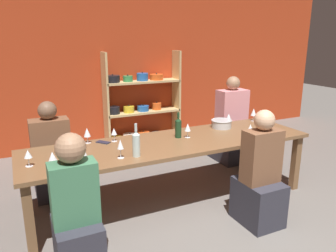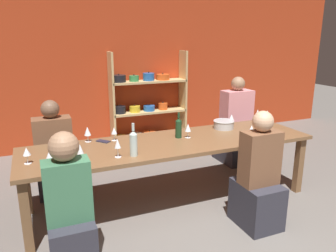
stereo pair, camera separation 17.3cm
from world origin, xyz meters
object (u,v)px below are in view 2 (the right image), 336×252
at_px(person_near_b, 258,185).
at_px(wine_glass_empty_a, 50,155).
at_px(wine_glass_red_d, 267,114).
at_px(wine_bottle_green, 134,143).
at_px(person_near_a, 70,219).
at_px(wine_glass_white_c, 251,130).
at_px(person_far_b, 55,159).
at_px(person_far_a, 235,131).
at_px(wine_glass_red_e, 231,118).
at_px(wine_glass_empty_b, 80,150).
at_px(dining_table, 172,147).
at_px(wine_glass_red_a, 258,113).
at_px(wine_glass_red_c, 87,132).
at_px(cell_phone, 103,141).
at_px(wine_glass_white_b, 27,152).
at_px(wine_glass_red_b, 114,131).
at_px(wine_glass_empty_c, 188,128).
at_px(shelf_unit, 145,108).
at_px(mixing_bowl, 224,124).
at_px(wine_glass_white_a, 118,144).
at_px(wine_bottle_dark, 179,128).

bearing_deg(person_near_b, wine_glass_empty_a, 163.63).
bearing_deg(wine_glass_red_d, wine_bottle_green, -164.84).
relative_size(wine_bottle_green, person_near_a, 0.28).
relative_size(wine_glass_empty_a, wine_glass_white_c, 0.94).
relative_size(person_near_a, person_far_b, 1.03).
bearing_deg(person_far_a, wine_glass_red_e, 49.90).
bearing_deg(wine_glass_empty_b, dining_table, 13.69).
distance_m(wine_glass_red_a, wine_glass_red_c, 2.23).
bearing_deg(wine_glass_red_e, dining_table, -162.35).
relative_size(wine_glass_white_c, cell_phone, 0.98).
xyz_separation_m(wine_glass_red_a, person_near_a, (-2.57, -1.05, -0.39)).
xyz_separation_m(wine_glass_empty_b, person_near_a, (-0.17, -0.47, -0.40)).
xyz_separation_m(wine_bottle_green, wine_glass_white_c, (1.36, 0.00, -0.02)).
relative_size(wine_glass_red_c, wine_glass_white_b, 1.11).
bearing_deg(person_far_a, wine_glass_red_c, 11.54).
distance_m(wine_glass_red_a, person_near_a, 2.80).
relative_size(wine_glass_empty_a, wine_glass_red_d, 0.94).
relative_size(wine_glass_red_b, person_near_b, 0.13).
height_order(wine_glass_red_b, wine_glass_white_b, wine_glass_white_b).
height_order(wine_glass_red_e, wine_glass_empty_c, wine_glass_empty_c).
xyz_separation_m(wine_glass_red_e, person_near_b, (-0.38, -1.07, -0.39)).
bearing_deg(person_near_b, person_near_a, 178.69).
distance_m(wine_glass_red_b, wine_glass_white_b, 0.96).
height_order(wine_glass_red_c, person_near_a, person_near_a).
bearing_deg(shelf_unit, person_far_b, -139.50).
bearing_deg(wine_glass_red_d, dining_table, -169.39).
bearing_deg(dining_table, person_far_a, 30.10).
height_order(wine_glass_red_b, wine_glass_empty_c, wine_glass_empty_c).
xyz_separation_m(wine_glass_red_c, wine_glass_white_b, (-0.61, -0.44, -0.00)).
distance_m(mixing_bowl, wine_glass_empty_c, 0.61).
bearing_deg(wine_glass_empty_a, dining_table, 9.67).
relative_size(wine_glass_red_a, person_near_b, 0.15).
bearing_deg(person_near_b, wine_glass_red_a, 53.70).
distance_m(cell_phone, person_far_a, 2.15).
bearing_deg(cell_phone, wine_glass_empty_c, -13.94).
xyz_separation_m(mixing_bowl, wine_glass_empty_c, (-0.58, -0.18, 0.06)).
height_order(mixing_bowl, cell_phone, mixing_bowl).
height_order(wine_glass_red_a, wine_glass_red_e, wine_glass_red_a).
relative_size(shelf_unit, wine_glass_red_b, 10.62).
relative_size(wine_glass_empty_b, wine_glass_red_c, 1.04).
bearing_deg(wine_glass_white_a, wine_glass_empty_b, 179.91).
distance_m(wine_glass_red_c, wine_glass_empty_c, 1.10).
height_order(wine_glass_empty_a, wine_glass_empty_b, wine_glass_empty_b).
bearing_deg(person_far_a, mixing_bowl, 44.69).
height_order(wine_glass_empty_a, cell_phone, wine_glass_empty_a).
bearing_deg(wine_glass_red_e, wine_glass_red_a, 3.04).
bearing_deg(wine_glass_red_b, mixing_bowl, -1.91).
distance_m(wine_glass_white_c, person_near_a, 2.12).
distance_m(wine_bottle_dark, wine_glass_empty_c, 0.11).
distance_m(wine_bottle_dark, wine_glass_red_a, 1.28).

